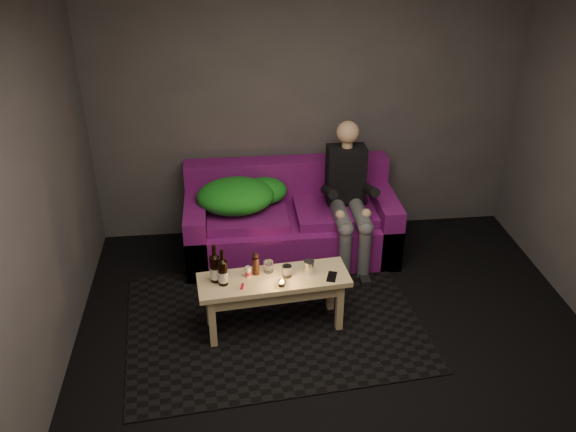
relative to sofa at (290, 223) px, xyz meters
name	(u,v)px	position (x,y,z in m)	size (l,w,h in m)	color
floor	(349,386)	(0.21, -1.82, -0.30)	(4.50, 4.50, 0.00)	black
room	(347,142)	(0.21, -1.35, 1.35)	(4.50, 4.50, 4.50)	silver
rug	(274,322)	(-0.25, -1.07, -0.29)	(2.29, 1.67, 0.01)	black
sofa	(290,223)	(0.00, 0.00, 0.00)	(1.91, 0.86, 0.82)	#5A0D62
green_blanket	(240,195)	(-0.45, -0.01, 0.32)	(0.84, 0.57, 0.29)	#17821F
person	(348,193)	(0.50, -0.16, 0.36)	(0.34, 0.79, 1.28)	black
coffee_table	(274,287)	(-0.25, -1.12, 0.09)	(1.18, 0.47, 0.47)	#E1BE84
beer_bottle_a	(215,268)	(-0.69, -1.11, 0.29)	(0.08, 0.08, 0.31)	black
beer_bottle_b	(223,272)	(-0.63, -1.16, 0.28)	(0.07, 0.07, 0.29)	black
salt_shaker	(248,272)	(-0.44, -1.08, 0.22)	(0.04, 0.04, 0.09)	silver
pepper_mill	(256,266)	(-0.38, -1.05, 0.24)	(0.05, 0.05, 0.14)	black
tumbler_back	(268,267)	(-0.28, -1.03, 0.22)	(0.07, 0.07, 0.09)	white
tealight	(282,283)	(-0.20, -1.22, 0.19)	(0.06, 0.06, 0.04)	white
tumbler_front	(287,271)	(-0.15, -1.11, 0.22)	(0.07, 0.07, 0.09)	white
steel_cup	(309,268)	(0.02, -1.09, 0.23)	(0.08, 0.08, 0.11)	silver
smartphone	(332,277)	(0.19, -1.16, 0.18)	(0.07, 0.14, 0.01)	black
red_lighter	(242,286)	(-0.49, -1.21, 0.18)	(0.02, 0.07, 0.01)	#B90B27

